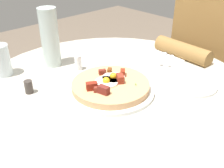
{
  "coord_description": "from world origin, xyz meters",
  "views": [
    {
      "loc": [
        -0.58,
        0.55,
        1.17
      ],
      "look_at": [
        -0.01,
        0.01,
        0.72
      ],
      "focal_mm": 41.87,
      "sensor_mm": 36.0,
      "label": 1
    }
  ],
  "objects_px": {
    "breakfast_pizza": "(110,85)",
    "salt_shaker": "(78,63)",
    "person_seated": "(208,77)",
    "pepper_shaker": "(29,87)",
    "pizza_plate": "(111,90)",
    "water_bottle": "(50,38)",
    "water_glass": "(1,60)",
    "fork": "(164,56)",
    "dining_table": "(113,124)",
    "bread_plate": "(192,85)",
    "knife": "(173,57)"
  },
  "relations": [
    {
      "from": "person_seated",
      "to": "salt_shaker",
      "type": "xyz_separation_m",
      "value": [
        0.23,
        0.68,
        0.23
      ]
    },
    {
      "from": "pizza_plate",
      "to": "water_glass",
      "type": "relative_size",
      "value": 2.51
    },
    {
      "from": "dining_table",
      "to": "salt_shaker",
      "type": "distance_m",
      "value": 0.28
    },
    {
      "from": "breakfast_pizza",
      "to": "salt_shaker",
      "type": "distance_m",
      "value": 0.21
    },
    {
      "from": "pizza_plate",
      "to": "person_seated",
      "type": "bearing_deg",
      "value": -91.41
    },
    {
      "from": "person_seated",
      "to": "pepper_shaker",
      "type": "xyz_separation_m",
      "value": [
        0.2,
        0.91,
        0.22
      ]
    },
    {
      "from": "pizza_plate",
      "to": "water_bottle",
      "type": "height_order",
      "value": "water_bottle"
    },
    {
      "from": "dining_table",
      "to": "salt_shaker",
      "type": "xyz_separation_m",
      "value": [
        0.2,
        0.01,
        0.19
      ]
    },
    {
      "from": "dining_table",
      "to": "pepper_shaker",
      "type": "relative_size",
      "value": 22.4
    },
    {
      "from": "fork",
      "to": "salt_shaker",
      "type": "xyz_separation_m",
      "value": [
        0.17,
        0.34,
        0.02
      ]
    },
    {
      "from": "knife",
      "to": "salt_shaker",
      "type": "bearing_deg",
      "value": -57.09
    },
    {
      "from": "person_seated",
      "to": "bread_plate",
      "type": "bearing_deg",
      "value": 108.58
    },
    {
      "from": "bread_plate",
      "to": "water_glass",
      "type": "distance_m",
      "value": 0.71
    },
    {
      "from": "breakfast_pizza",
      "to": "fork",
      "type": "xyz_separation_m",
      "value": [
        0.04,
        -0.37,
        -0.02
      ]
    },
    {
      "from": "bread_plate",
      "to": "salt_shaker",
      "type": "xyz_separation_m",
      "value": [
        0.39,
        0.21,
        0.02
      ]
    },
    {
      "from": "person_seated",
      "to": "pizza_plate",
      "type": "bearing_deg",
      "value": 88.59
    },
    {
      "from": "person_seated",
      "to": "water_bottle",
      "type": "distance_m",
      "value": 0.86
    },
    {
      "from": "person_seated",
      "to": "breakfast_pizza",
      "type": "relative_size",
      "value": 4.28
    },
    {
      "from": "water_bottle",
      "to": "pepper_shaker",
      "type": "distance_m",
      "value": 0.25
    },
    {
      "from": "breakfast_pizza",
      "to": "salt_shaker",
      "type": "xyz_separation_m",
      "value": [
        0.21,
        -0.02,
        0.0
      ]
    },
    {
      "from": "fork",
      "to": "salt_shaker",
      "type": "height_order",
      "value": "salt_shaker"
    },
    {
      "from": "fork",
      "to": "water_bottle",
      "type": "bearing_deg",
      "value": -63.35
    },
    {
      "from": "fork",
      "to": "salt_shaker",
      "type": "bearing_deg",
      "value": -54.15
    },
    {
      "from": "pizza_plate",
      "to": "knife",
      "type": "xyz_separation_m",
      "value": [
        0.01,
        -0.38,
        0.0
      ]
    },
    {
      "from": "bread_plate",
      "to": "knife",
      "type": "relative_size",
      "value": 0.94
    },
    {
      "from": "pizza_plate",
      "to": "bread_plate",
      "type": "xyz_separation_m",
      "value": [
        -0.17,
        -0.24,
        -0.0
      ]
    },
    {
      "from": "pizza_plate",
      "to": "water_glass",
      "type": "distance_m",
      "value": 0.43
    },
    {
      "from": "breakfast_pizza",
      "to": "fork",
      "type": "height_order",
      "value": "breakfast_pizza"
    },
    {
      "from": "salt_shaker",
      "to": "pepper_shaker",
      "type": "relative_size",
      "value": 1.31
    },
    {
      "from": "bread_plate",
      "to": "pepper_shaker",
      "type": "relative_size",
      "value": 3.73
    },
    {
      "from": "dining_table",
      "to": "bread_plate",
      "type": "xyz_separation_m",
      "value": [
        -0.19,
        -0.21,
        0.17
      ]
    },
    {
      "from": "dining_table",
      "to": "salt_shaker",
      "type": "relative_size",
      "value": 17.04
    },
    {
      "from": "bread_plate",
      "to": "water_glass",
      "type": "height_order",
      "value": "water_glass"
    },
    {
      "from": "breakfast_pizza",
      "to": "pizza_plate",
      "type": "bearing_deg",
      "value": -151.3
    },
    {
      "from": "pepper_shaker",
      "to": "breakfast_pizza",
      "type": "bearing_deg",
      "value": -131.53
    },
    {
      "from": "bread_plate",
      "to": "water_bottle",
      "type": "xyz_separation_m",
      "value": [
        0.5,
        0.26,
        0.11
      ]
    },
    {
      "from": "bread_plate",
      "to": "salt_shaker",
      "type": "height_order",
      "value": "salt_shaker"
    },
    {
      "from": "person_seated",
      "to": "salt_shaker",
      "type": "height_order",
      "value": "person_seated"
    },
    {
      "from": "fork",
      "to": "water_glass",
      "type": "height_order",
      "value": "water_glass"
    },
    {
      "from": "dining_table",
      "to": "knife",
      "type": "distance_m",
      "value": 0.39
    },
    {
      "from": "salt_shaker",
      "to": "water_glass",
      "type": "bearing_deg",
      "value": 55.41
    },
    {
      "from": "water_bottle",
      "to": "water_glass",
      "type": "bearing_deg",
      "value": 74.16
    },
    {
      "from": "bread_plate",
      "to": "pizza_plate",
      "type": "bearing_deg",
      "value": 53.5
    },
    {
      "from": "water_glass",
      "to": "salt_shaker",
      "type": "height_order",
      "value": "water_glass"
    },
    {
      "from": "bread_plate",
      "to": "salt_shaker",
      "type": "distance_m",
      "value": 0.44
    },
    {
      "from": "bread_plate",
      "to": "fork",
      "type": "relative_size",
      "value": 0.94
    },
    {
      "from": "water_bottle",
      "to": "bread_plate",
      "type": "bearing_deg",
      "value": -152.04
    },
    {
      "from": "knife",
      "to": "breakfast_pizza",
      "type": "bearing_deg",
      "value": -26.4
    },
    {
      "from": "breakfast_pizza",
      "to": "bread_plate",
      "type": "distance_m",
      "value": 0.29
    },
    {
      "from": "pepper_shaker",
      "to": "knife",
      "type": "bearing_deg",
      "value": -106.26
    }
  ]
}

